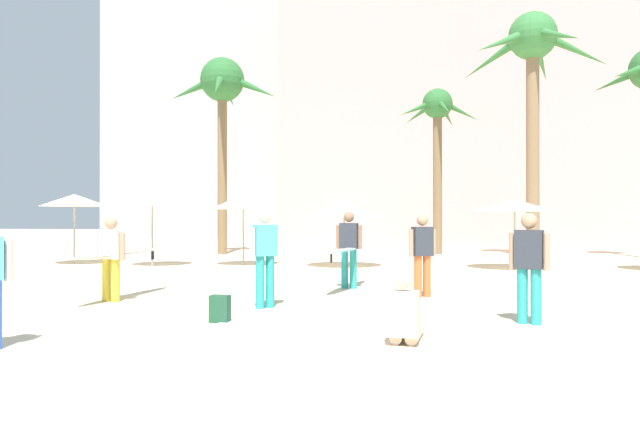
% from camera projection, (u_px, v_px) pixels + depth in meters
% --- Properties ---
extents(ground, '(120.00, 120.00, 0.00)m').
position_uv_depth(ground, '(252.00, 394.00, 5.38)').
color(ground, beige).
extents(hotel_pink, '(20.33, 8.85, 14.07)m').
position_uv_depth(hotel_pink, '(462.00, 124.00, 34.16)').
color(hotel_pink, pink).
rests_on(hotel_pink, ground).
extents(hotel_tower_gray, '(18.74, 9.04, 26.30)m').
position_uv_depth(hotel_tower_gray, '(247.00, 64.00, 43.88)').
color(hotel_tower_gray, '#BCB7AD').
rests_on(hotel_tower_gray, ground).
extents(palm_tree_far_left, '(5.05, 4.98, 8.45)m').
position_uv_depth(palm_tree_far_left, '(222.00, 93.00, 24.97)').
color(palm_tree_far_left, brown).
rests_on(palm_tree_far_left, ground).
extents(palm_tree_left, '(5.73, 5.98, 9.64)m').
position_uv_depth(palm_tree_left, '(533.00, 61.00, 22.75)').
color(palm_tree_left, '#896B4C').
rests_on(palm_tree_left, ground).
extents(palm_tree_right, '(3.53, 3.47, 7.12)m').
position_uv_depth(palm_tree_right, '(437.00, 124.00, 24.97)').
color(palm_tree_right, brown).
rests_on(palm_tree_right, ground).
extents(cafe_umbrella_0, '(2.55, 2.55, 2.11)m').
position_uv_depth(cafe_umbrella_0, '(344.00, 210.00, 18.65)').
color(cafe_umbrella_0, gray).
rests_on(cafe_umbrella_0, ground).
extents(cafe_umbrella_1, '(2.49, 2.49, 2.15)m').
position_uv_depth(cafe_umbrella_1, '(515.00, 206.00, 17.79)').
color(cafe_umbrella_1, gray).
rests_on(cafe_umbrella_1, ground).
extents(cafe_umbrella_3, '(2.19, 2.19, 2.35)m').
position_uv_depth(cafe_umbrella_3, '(243.00, 202.00, 19.21)').
color(cafe_umbrella_3, gray).
rests_on(cafe_umbrella_3, ground).
extents(cafe_umbrella_4, '(2.24, 2.24, 2.38)m').
position_uv_depth(cafe_umbrella_4, '(74.00, 200.00, 19.65)').
color(cafe_umbrella_4, gray).
rests_on(cafe_umbrella_4, ground).
extents(cafe_umbrella_5, '(2.07, 2.07, 2.39)m').
position_uv_depth(cafe_umbrella_5, '(152.00, 199.00, 18.92)').
color(cafe_umbrella_5, gray).
rests_on(cafe_umbrella_5, ground).
extents(beach_towel, '(1.72, 1.34, 0.01)m').
position_uv_depth(beach_towel, '(260.00, 328.00, 8.47)').
color(beach_towel, white).
rests_on(beach_towel, ground).
extents(backpack, '(0.32, 0.26, 0.42)m').
position_uv_depth(backpack, '(220.00, 309.00, 8.98)').
color(backpack, '#204D34').
rests_on(backpack, ground).
extents(person_mid_left, '(0.78, 3.03, 1.63)m').
position_uv_depth(person_mid_left, '(115.00, 255.00, 11.29)').
color(person_mid_left, gold).
rests_on(person_mid_left, ground).
extents(person_far_left, '(0.51, 0.98, 0.96)m').
position_uv_depth(person_far_left, '(405.00, 317.00, 7.51)').
color(person_far_left, beige).
rests_on(person_far_left, ground).
extents(person_near_right, '(0.89, 2.85, 1.75)m').
position_uv_depth(person_near_right, '(348.00, 247.00, 13.04)').
color(person_near_right, teal).
rests_on(person_near_right, ground).
extents(person_mid_right, '(0.59, 0.36, 1.69)m').
position_uv_depth(person_mid_right, '(529.00, 263.00, 8.84)').
color(person_mid_right, teal).
rests_on(person_mid_right, ground).
extents(person_far_right, '(0.51, 0.47, 1.75)m').
position_uv_depth(person_far_right, '(265.00, 254.00, 10.37)').
color(person_far_right, teal).
rests_on(person_far_right, ground).
extents(person_mid_center, '(0.58, 0.37, 1.69)m').
position_uv_depth(person_mid_center, '(422.00, 251.00, 11.78)').
color(person_mid_center, orange).
rests_on(person_mid_center, ground).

